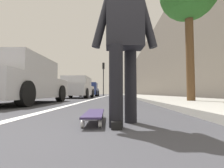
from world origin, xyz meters
TOP-DOWN VIEW (x-y plane):
  - ground_plane at (10.00, 0.00)m, footprint 80.00×80.00m
  - lane_stripe_white at (20.00, 1.05)m, footprint 52.00×0.16m
  - sidewalk_curb at (18.00, -2.96)m, footprint 52.00×3.20m
  - building_facade at (22.00, -5.81)m, footprint 40.00×1.20m
  - skateboard at (1.02, 0.00)m, footprint 0.85×0.24m
  - skater_person at (0.87, -0.34)m, footprint 0.47×0.72m
  - parked_car_near at (4.34, 2.81)m, footprint 4.11×1.90m
  - parked_car_mid at (11.03, 2.58)m, footprint 4.24×1.96m
  - parked_car_far at (17.38, 2.71)m, footprint 4.10×1.97m
  - traffic_light at (20.58, 1.45)m, footprint 0.33×0.28m

SIDE VIEW (x-z plane):
  - ground_plane at x=10.00m, z-range 0.00..0.00m
  - lane_stripe_white at x=20.00m, z-range 0.00..0.01m
  - sidewalk_curb at x=18.00m, z-range 0.00..0.11m
  - skateboard at x=1.02m, z-range 0.04..0.15m
  - parked_car_near at x=4.34m, z-range -0.03..1.45m
  - parked_car_far at x=17.38m, z-range -0.03..1.47m
  - parked_car_mid at x=11.03m, z-range -0.02..1.47m
  - skater_person at x=0.87m, z-range 0.12..1.76m
  - traffic_light at x=20.58m, z-range 0.82..5.15m
  - building_facade at x=22.00m, z-range 0.00..8.89m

